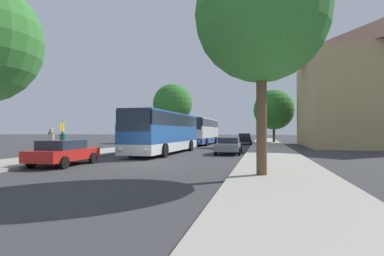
% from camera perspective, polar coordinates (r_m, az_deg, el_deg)
% --- Properties ---
extents(ground_plane, '(300.00, 300.00, 0.00)m').
position_cam_1_polar(ground_plane, '(16.85, -8.64, -6.85)').
color(ground_plane, '#38383A').
rests_on(ground_plane, ground).
extents(sidewalk_left, '(4.00, 120.00, 0.15)m').
position_cam_1_polar(sidewalk_left, '(20.49, -27.23, -5.47)').
color(sidewalk_left, '#A39E93').
rests_on(sidewalk_left, ground_plane).
extents(sidewalk_right, '(4.00, 120.00, 0.15)m').
position_cam_1_polar(sidewalk_right, '(15.68, 16.05, -7.02)').
color(sidewalk_right, '#A39E93').
rests_on(sidewalk_right, ground_plane).
extents(bus_front, '(3.00, 12.12, 3.33)m').
position_cam_1_polar(bus_front, '(24.73, -5.22, -0.74)').
color(bus_front, silver).
rests_on(bus_front, ground_plane).
extents(bus_middle, '(2.97, 12.07, 3.51)m').
position_cam_1_polar(bus_middle, '(40.95, 1.91, -0.58)').
color(bus_middle, '#2D519E').
rests_on(bus_middle, ground_plane).
extents(parked_car_left_curb, '(2.09, 4.19, 1.36)m').
position_cam_1_polar(parked_car_left_curb, '(17.31, -23.27, -4.24)').
color(parked_car_left_curb, red).
rests_on(parked_car_left_curb, ground_plane).
extents(parked_car_right_near, '(2.05, 4.56, 1.34)m').
position_cam_1_polar(parked_car_right_near, '(24.24, 7.03, -3.27)').
color(parked_car_right_near, slate).
rests_on(parked_car_right_near, ground_plane).
extents(parked_car_right_far, '(2.05, 4.72, 1.54)m').
position_cam_1_polar(parked_car_right_far, '(42.92, 10.00, -2.00)').
color(parked_car_right_far, black).
rests_on(parked_car_right_far, ground_plane).
extents(bus_stop_sign, '(0.08, 0.45, 2.34)m').
position_cam_1_polar(bus_stop_sign, '(22.93, -23.55, -1.12)').
color(bus_stop_sign, gray).
rests_on(bus_stop_sign, sidewalk_left).
extents(pedestrian_waiting_near, '(0.36, 0.36, 1.89)m').
position_cam_1_polar(pedestrian_waiting_near, '(23.25, -25.27, -2.33)').
color(pedestrian_waiting_near, '#23232D').
rests_on(pedestrian_waiting_near, sidewalk_left).
extents(pedestrian_waiting_far, '(0.36, 0.36, 1.73)m').
position_cam_1_polar(pedestrian_waiting_far, '(21.89, -25.21, -2.67)').
color(pedestrian_waiting_far, '#23232D').
rests_on(pedestrian_waiting_far, sidewalk_left).
extents(pedestrian_walking_back, '(0.36, 0.36, 1.74)m').
position_cam_1_polar(pedestrian_walking_back, '(20.13, -23.40, -2.86)').
color(pedestrian_walking_back, '#23232D').
rests_on(pedestrian_walking_back, sidewalk_left).
extents(tree_left_near, '(6.37, 6.37, 9.33)m').
position_cam_1_polar(tree_left_near, '(48.66, -3.72, 4.62)').
color(tree_left_near, '#47331E').
rests_on(tree_left_near, sidewalk_left).
extents(tree_right_near, '(5.17, 5.17, 8.76)m').
position_cam_1_polar(tree_right_near, '(12.68, 13.06, 20.08)').
color(tree_right_near, brown).
rests_on(tree_right_near, sidewalk_right).
extents(tree_right_mid, '(6.22, 6.22, 8.17)m').
position_cam_1_polar(tree_right_mid, '(48.31, 15.32, 3.39)').
color(tree_right_mid, '#47331E').
rests_on(tree_right_mid, sidewalk_right).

